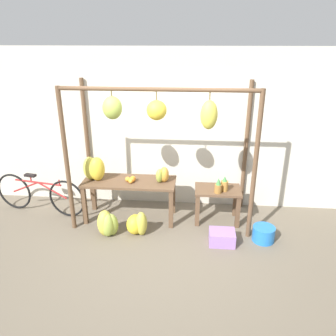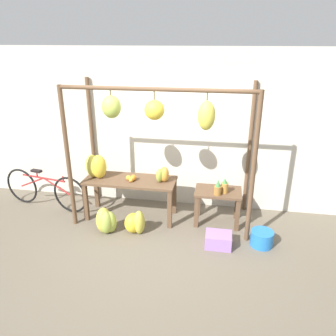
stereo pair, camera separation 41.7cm
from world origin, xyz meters
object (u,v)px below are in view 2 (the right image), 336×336
Objects in this scene: banana_pile_ground_left at (106,221)px; blue_bucket at (262,238)px; pineapple_cluster at (221,187)px; fruit_crate_white at (218,240)px; banana_pile_ground_right at (135,223)px; orange_pile at (132,178)px; parked_bicycle at (45,189)px; papaya_pile at (163,175)px; banana_pile_on_table at (96,166)px.

blue_bucket is (2.42, 0.06, -0.08)m from banana_pile_ground_left.
fruit_crate_white is (0.01, -0.59, -0.60)m from pineapple_cluster.
fruit_crate_white is (1.32, -0.15, -0.07)m from banana_pile_ground_right.
fruit_crate_white is at bearing -21.82° from orange_pile.
blue_bucket is at bearing -8.32° from parked_bicycle.
parked_bicycle reaches higher than banana_pile_ground_left.
fruit_crate_white is 0.66m from blue_bucket.
papaya_pile is at bearing 162.54° from blue_bucket.
parked_bicycle is (-1.05, 0.07, -0.55)m from banana_pile_on_table.
orange_pile is 0.52× the size of blue_bucket.
parked_bicycle reaches higher than banana_pile_ground_right.
banana_pile_on_table reaches higher than orange_pile.
orange_pile reaches higher than banana_pile_ground_left.
pineapple_cluster is at bearing 145.10° from blue_bucket.
banana_pile_on_table is 0.65m from orange_pile.
papaya_pile reaches higher than blue_bucket.
banana_pile_ground_left is (-0.30, -0.52, -0.55)m from orange_pile.
fruit_crate_white is 3.24m from parked_bicycle.
fruit_crate_white is 1.48× the size of papaya_pile.
papaya_pile is (-0.96, 0.05, 0.12)m from pineapple_cluster.
parked_bicycle is at bearing 178.68° from papaya_pile.
banana_pile_on_table is at bearing -3.89° from parked_bicycle.
banana_pile_ground_left is (0.33, -0.55, -0.71)m from banana_pile_on_table.
banana_pile_on_table is 2.55× the size of orange_pile.
banana_pile_on_table is 2.11m from pineapple_cluster.
banana_pile_ground_left is at bearing -119.97° from orange_pile.
banana_pile_on_table is 1.10× the size of banana_pile_ground_right.
banana_pile_ground_right is 1.04× the size of fruit_crate_white.
banana_pile_ground_right is 1.92m from parked_bicycle.
banana_pile_on_table reaches higher than fruit_crate_white.
pineapple_cluster is at bearing -0.89° from banana_pile_on_table.
blue_bucket is 0.20× the size of parked_bicycle.
fruit_crate_white is 0.22× the size of parked_bicycle.
banana_pile_ground_right is at bearing -70.19° from orange_pile.
banana_pile_ground_right is (0.46, 0.07, -0.02)m from banana_pile_ground_left.
papaya_pile is at bearing -1.32° from parked_bicycle.
pineapple_cluster is 0.97m from papaya_pile.
orange_pile is at bearing 167.81° from blue_bucket.
banana_pile_on_table is 0.26× the size of parked_bicycle.
parked_bicycle is at bearing 176.11° from banana_pile_on_table.
orange_pile reaches higher than parked_bicycle.
banana_pile_ground_left is at bearing -178.55° from blue_bucket.
orange_pile is 1.48m from pineapple_cluster.
pineapple_cluster is 0.84m from fruit_crate_white.
blue_bucket is 1.29× the size of papaya_pile.
parked_bicycle is (-1.37, 0.62, 0.16)m from banana_pile_ground_left.
pineapple_cluster is 0.75× the size of blue_bucket.
papaya_pile reaches higher than fruit_crate_white.
papaya_pile is at bearing 176.82° from pineapple_cluster.
orange_pile is at bearing -2.33° from banana_pile_on_table.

